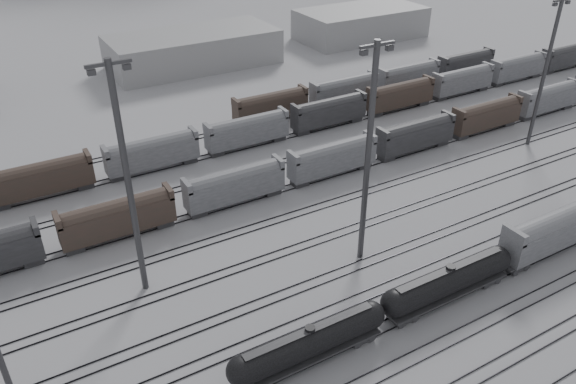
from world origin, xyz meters
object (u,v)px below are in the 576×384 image
tank_car_a (310,343)px  hopper_car_a (555,228)px  light_mast_c (368,153)px  tank_car_b (448,281)px

tank_car_a → hopper_car_a: bearing=0.0°
tank_car_a → light_mast_c: light_mast_c is taller
tank_car_b → hopper_car_a: hopper_car_a is taller
hopper_car_a → light_mast_c: bearing=152.0°
tank_car_a → light_mast_c: size_ratio=0.65×
tank_car_b → hopper_car_a: 17.94m
tank_car_a → tank_car_b: 18.42m
tank_car_b → light_mast_c: 17.01m
tank_car_b → hopper_car_a: bearing=0.0°
tank_car_a → light_mast_c: (14.78, 11.46, 12.14)m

